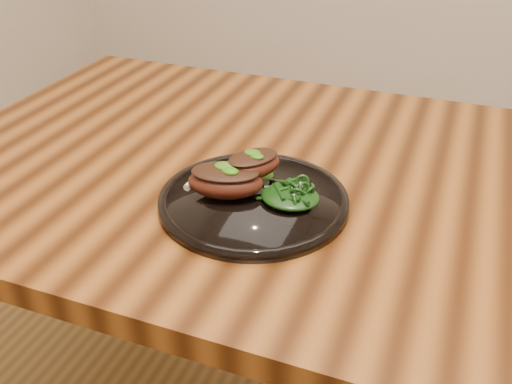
{
  "coord_description": "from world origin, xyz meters",
  "views": [
    {
      "loc": [
        0.07,
        -0.79,
        1.21
      ],
      "look_at": [
        -0.18,
        -0.14,
        0.78
      ],
      "focal_mm": 40.0,
      "sensor_mm": 36.0,
      "label": 1
    }
  ],
  "objects_px": {
    "desk": "(389,230)",
    "greens_heap": "(290,193)",
    "plate": "(254,200)",
    "lamb_chop_front": "(225,180)"
  },
  "relations": [
    {
      "from": "desk",
      "to": "greens_heap",
      "type": "bearing_deg",
      "value": -136.93
    },
    {
      "from": "desk",
      "to": "plate",
      "type": "distance_m",
      "value": 0.25
    },
    {
      "from": "lamb_chop_front",
      "to": "plate",
      "type": "bearing_deg",
      "value": 13.71
    },
    {
      "from": "desk",
      "to": "plate",
      "type": "bearing_deg",
      "value": -145.46
    },
    {
      "from": "plate",
      "to": "greens_heap",
      "type": "bearing_deg",
      "value": 5.19
    },
    {
      "from": "plate",
      "to": "greens_heap",
      "type": "xyz_separation_m",
      "value": [
        0.06,
        0.01,
        0.02
      ]
    },
    {
      "from": "plate",
      "to": "lamb_chop_front",
      "type": "distance_m",
      "value": 0.05
    },
    {
      "from": "desk",
      "to": "lamb_chop_front",
      "type": "xyz_separation_m",
      "value": [
        -0.23,
        -0.14,
        0.12
      ]
    },
    {
      "from": "lamb_chop_front",
      "to": "greens_heap",
      "type": "relative_size",
      "value": 1.46
    },
    {
      "from": "lamb_chop_front",
      "to": "greens_heap",
      "type": "bearing_deg",
      "value": 8.87
    }
  ]
}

